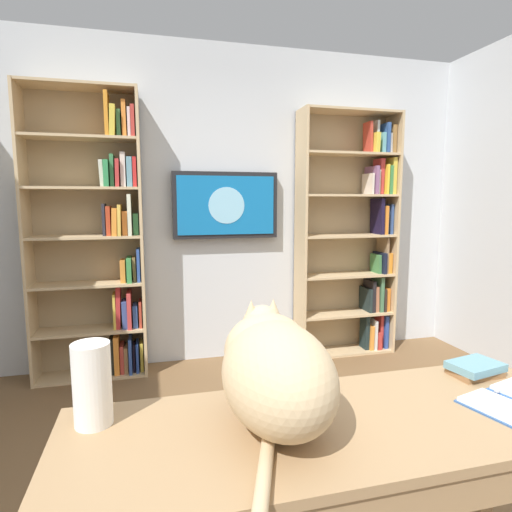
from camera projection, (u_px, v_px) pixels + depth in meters
name	position (u px, v px, depth m)	size (l,w,h in m)	color
wall_back	(222.00, 206.00, 3.63)	(4.52, 0.06, 2.70)	silver
bookshelf_left	(356.00, 236.00, 3.80)	(0.90, 0.28, 2.17)	tan
bookshelf_right	(100.00, 238.00, 3.25)	(0.85, 0.28, 2.24)	tan
wall_mounted_tv	(226.00, 205.00, 3.55)	(0.90, 0.07, 0.56)	black
desk	(343.00, 459.00, 1.25)	(1.66, 0.57, 0.74)	#A37F56
cat	(274.00, 367.00, 1.23)	(0.33, 0.62, 0.34)	#D1B284
paper_towel_roll	(92.00, 384.00, 1.22)	(0.11, 0.11, 0.25)	white
desk_book_stack	(475.00, 369.00, 1.58)	(0.21, 0.17, 0.05)	#996B42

